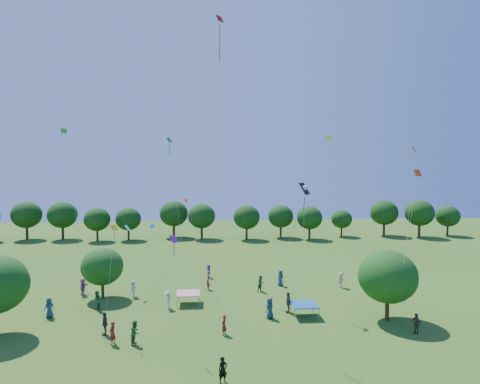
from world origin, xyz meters
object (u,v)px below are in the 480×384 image
at_px(tent_red_stripe, 188,293).
at_px(tent_blue, 304,305).
at_px(near_tree_east, 388,276).
at_px(pirate_kite, 305,190).
at_px(near_tree_north, 102,266).
at_px(man_in_black, 223,370).
at_px(red_high_kite, 219,76).

relative_size(tent_red_stripe, tent_blue, 1.00).
relative_size(near_tree_east, pirate_kite, 0.58).
distance_m(near_tree_north, tent_blue, 20.07).
bearing_deg(man_in_black, near_tree_north, 104.17).
distance_m(near_tree_north, tent_red_stripe, 9.17).
distance_m(near_tree_east, pirate_kite, 10.32).
height_order(near_tree_north, red_high_kite, red_high_kite).
bearing_deg(near_tree_north, red_high_kite, -26.18).
relative_size(near_tree_north, man_in_black, 3.14).
xyz_separation_m(near_tree_north, pirate_kite, (19.30, -4.23, 7.78)).
xyz_separation_m(near_tree_east, pirate_kite, (-6.36, 3.80, 7.18)).
distance_m(near_tree_north, near_tree_east, 26.90).
bearing_deg(near_tree_east, near_tree_north, 162.62).
relative_size(tent_red_stripe, pirate_kite, 0.21).
height_order(near_tree_north, pirate_kite, pirate_kite).
height_order(near_tree_east, tent_blue, near_tree_east).
bearing_deg(pirate_kite, tent_red_stripe, 170.87).
bearing_deg(near_tree_north, tent_blue, -19.39).
xyz_separation_m(near_tree_east, red_high_kite, (-14.20, 2.39, 17.04)).
bearing_deg(pirate_kite, near_tree_east, -30.87).
bearing_deg(tent_blue, tent_red_stripe, 158.12).
relative_size(man_in_black, red_high_kite, 0.07).
distance_m(tent_blue, red_high_kite, 21.13).
bearing_deg(near_tree_east, red_high_kite, 170.43).
bearing_deg(red_high_kite, pirate_kite, 10.19).
height_order(tent_blue, man_in_black, man_in_black).
bearing_deg(tent_blue, near_tree_east, -11.62).
distance_m(man_in_black, pirate_kite, 18.51).
relative_size(tent_blue, pirate_kite, 0.21).
distance_m(man_in_black, red_high_kite, 23.26).
height_order(near_tree_north, tent_blue, near_tree_north).
bearing_deg(tent_red_stripe, near_tree_north, 163.69).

